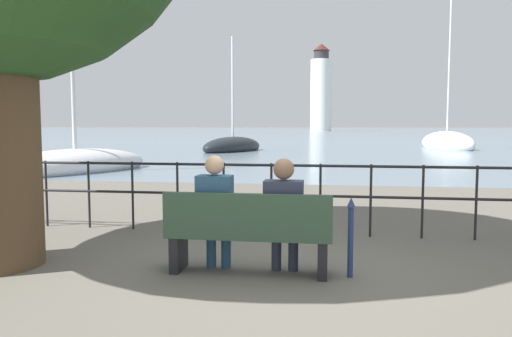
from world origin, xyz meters
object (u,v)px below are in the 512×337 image
(closed_umbrella, at_px, (351,233))
(sailboat_1, at_px, (447,143))
(park_bench, at_px, (248,235))
(sailboat_0, at_px, (233,147))
(sailboat_2, at_px, (75,164))
(seated_person_left, at_px, (215,208))
(seated_person_right, at_px, (284,211))
(harbor_lighthouse, at_px, (321,91))

(closed_umbrella, height_order, sailboat_1, sailboat_1)
(park_bench, relative_size, sailboat_0, 0.24)
(park_bench, relative_size, sailboat_2, 0.19)
(seated_person_left, relative_size, closed_umbrella, 1.50)
(park_bench, height_order, seated_person_right, seated_person_right)
(closed_umbrella, xyz_separation_m, harbor_lighthouse, (-3.25, 134.26, 10.60))
(sailboat_0, xyz_separation_m, sailboat_1, (13.84, 5.34, 0.11))
(park_bench, distance_m, seated_person_right, 0.46)
(seated_person_left, xyz_separation_m, closed_umbrella, (1.46, -0.00, -0.22))
(closed_umbrella, bearing_deg, sailboat_0, 104.03)
(park_bench, height_order, seated_person_left, seated_person_left)
(seated_person_left, bearing_deg, closed_umbrella, -0.12)
(closed_umbrella, relative_size, sailboat_0, 0.12)
(park_bench, height_order, sailboat_2, sailboat_2)
(sailboat_1, distance_m, harbor_lighthouse, 105.00)
(seated_person_right, bearing_deg, sailboat_1, 74.72)
(seated_person_left, distance_m, sailboat_1, 31.68)
(seated_person_left, height_order, seated_person_right, seated_person_left)
(sailboat_2, bearing_deg, sailboat_1, 72.88)
(park_bench, xyz_separation_m, seated_person_right, (0.38, 0.08, 0.26))
(park_bench, bearing_deg, harbor_lighthouse, 90.92)
(closed_umbrella, relative_size, harbor_lighthouse, 0.04)
(seated_person_right, relative_size, sailboat_1, 0.11)
(seated_person_left, relative_size, sailboat_0, 0.17)
(seated_person_right, distance_m, sailboat_1, 31.48)
(seated_person_right, xyz_separation_m, sailboat_0, (-5.54, 25.02, -0.41))
(park_bench, xyz_separation_m, sailboat_1, (8.67, 30.44, -0.03))
(harbor_lighthouse, bearing_deg, sailboat_0, -91.58)
(seated_person_left, distance_m, seated_person_right, 0.75)
(park_bench, relative_size, seated_person_right, 1.42)
(sailboat_0, bearing_deg, seated_person_right, -58.10)
(seated_person_right, height_order, closed_umbrella, seated_person_right)
(seated_person_left, bearing_deg, seated_person_right, -0.04)
(park_bench, distance_m, harbor_lighthouse, 134.77)
(harbor_lighthouse, bearing_deg, seated_person_left, -89.24)
(sailboat_0, distance_m, harbor_lighthouse, 109.81)
(seated_person_left, height_order, sailboat_2, sailboat_2)
(sailboat_0, relative_size, sailboat_2, 0.78)
(sailboat_0, bearing_deg, sailboat_1, 40.51)
(closed_umbrella, height_order, harbor_lighthouse, harbor_lighthouse)
(sailboat_0, distance_m, sailboat_1, 14.84)
(sailboat_0, height_order, sailboat_1, sailboat_1)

